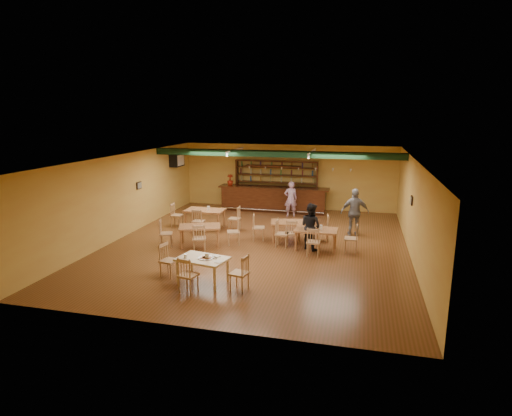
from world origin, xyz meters
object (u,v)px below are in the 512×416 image
(dining_table_c, at_px, (200,236))
(patron_right_a, at_px, (311,226))
(near_table, at_px, (203,270))
(bar_counter, at_px, (273,199))
(dining_table_d, at_px, (316,239))
(patron_bar, at_px, (291,199))
(dining_table_b, at_px, (291,231))
(dining_table_a, at_px, (205,219))

(dining_table_c, distance_m, patron_right_a, 3.77)
(dining_table_c, height_order, near_table, near_table)
(near_table, bearing_deg, bar_counter, 100.99)
(near_table, bearing_deg, patron_right_a, 67.59)
(patron_right_a, bearing_deg, dining_table_d, -145.59)
(patron_bar, distance_m, patron_right_a, 4.59)
(bar_counter, height_order, dining_table_b, bar_counter)
(dining_table_b, bearing_deg, bar_counter, 97.93)
(dining_table_c, xyz_separation_m, patron_right_a, (3.71, 0.53, 0.43))
(dining_table_b, xyz_separation_m, dining_table_c, (-2.91, -1.33, 0.00))
(dining_table_a, distance_m, patron_bar, 4.05)
(dining_table_d, relative_size, patron_right_a, 0.89)
(dining_table_b, distance_m, dining_table_d, 1.27)
(near_table, distance_m, patron_bar, 8.05)
(bar_counter, bearing_deg, patron_bar, -41.45)
(dining_table_d, xyz_separation_m, patron_bar, (-1.57, 4.37, 0.43))
(dining_table_b, distance_m, patron_right_a, 1.21)
(dining_table_c, xyz_separation_m, near_table, (1.27, -3.07, 0.00))
(dining_table_b, xyz_separation_m, patron_right_a, (0.80, -0.80, 0.43))
(near_table, relative_size, patron_right_a, 0.84)
(bar_counter, relative_size, dining_table_b, 3.66)
(near_table, bearing_deg, dining_table_b, 81.29)
(dining_table_a, height_order, patron_right_a, patron_right_a)
(dining_table_b, height_order, dining_table_d, dining_table_d)
(dining_table_d, distance_m, patron_right_a, 0.47)
(bar_counter, bearing_deg, dining_table_a, -119.17)
(dining_table_a, relative_size, patron_right_a, 0.96)
(dining_table_a, bearing_deg, dining_table_c, -74.39)
(bar_counter, bearing_deg, dining_table_c, -103.57)
(dining_table_b, bearing_deg, patron_bar, 88.20)
(bar_counter, bearing_deg, dining_table_b, -70.85)
(dining_table_c, bearing_deg, near_table, -87.02)
(bar_counter, distance_m, dining_table_d, 5.77)
(dining_table_d, bearing_deg, bar_counter, 116.28)
(near_table, bearing_deg, patron_bar, 94.24)
(bar_counter, xyz_separation_m, patron_right_a, (2.33, -5.20, 0.21))
(dining_table_a, height_order, near_table, dining_table_a)
(patron_bar, bearing_deg, near_table, 66.41)
(bar_counter, bearing_deg, patron_right_a, -65.88)
(dining_table_a, height_order, dining_table_b, dining_table_a)
(dining_table_b, bearing_deg, dining_table_c, -166.64)
(bar_counter, bearing_deg, dining_table_d, -64.26)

